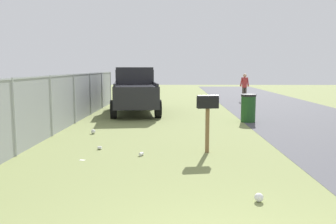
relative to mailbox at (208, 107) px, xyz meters
The scene contains 10 objects.
mailbox is the anchor object (origin of this frame).
pickup_truck 8.13m from the mailbox, 19.05° to the left, with size 5.32×2.63×2.09m.
trash_bin 5.33m from the mailbox, 22.38° to the right, with size 0.57×0.57×1.07m.
pedestrian 14.04m from the mailbox, 14.77° to the right, with size 0.30×0.57×1.70m.
fence_section 5.58m from the mailbox, 54.59° to the left, with size 17.19×0.07×1.84m.
litter_bag_midfield_b 3.39m from the mailbox, behind, with size 0.14×0.14×0.14m, color silver.
litter_wrapper_near_hydrant 3.19m from the mailbox, 105.37° to the left, with size 0.12×0.08×0.01m, color silver.
litter_cup_by_mailbox 1.96m from the mailbox, 102.82° to the left, with size 0.08×0.08×0.10m, color white.
litter_bag_far_scatter 4.24m from the mailbox, 54.95° to the left, with size 0.14×0.14×0.14m, color silver.
litter_cup_midfield_a 2.93m from the mailbox, 84.50° to the left, with size 0.08×0.08×0.10m, color white.
Camera 1 is at (-2.74, 0.57, 2.06)m, focal length 37.22 mm.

